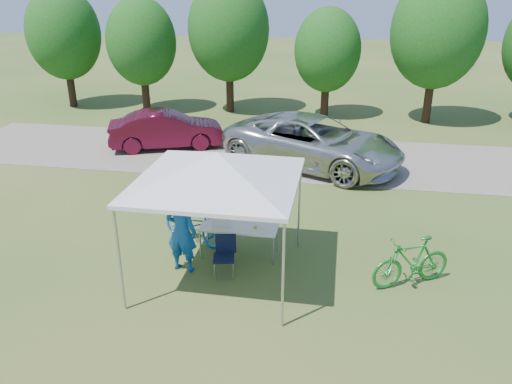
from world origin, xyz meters
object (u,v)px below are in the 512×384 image
(bike_green, at_px, (411,262))
(sedan, at_px, (167,129))
(cooler, at_px, (222,219))
(cyclist, at_px, (181,232))
(folding_chair, at_px, (225,252))
(folding_table, at_px, (239,228))
(bike_blue, at_px, (193,224))
(minivan, at_px, (313,142))

(bike_green, bearing_deg, sedan, -162.67)
(cooler, xyz_separation_m, cyclist, (-0.67, -0.85, 0.05))
(folding_chair, bearing_deg, folding_table, 68.16)
(cooler, distance_m, sedan, 8.33)
(folding_table, height_order, bike_blue, bike_blue)
(bike_blue, relative_size, sedan, 0.41)
(cyclist, bearing_deg, sedan, -61.70)
(cyclist, distance_m, sedan, 8.82)
(folding_chair, height_order, sedan, sedan)
(folding_chair, bearing_deg, minivan, 66.97)
(cooler, height_order, sedan, sedan)
(folding_table, bearing_deg, cooler, -180.00)
(folding_chair, xyz_separation_m, minivan, (1.35, 7.08, 0.35))
(bike_blue, bearing_deg, bike_green, -78.42)
(bike_blue, distance_m, minivan, 6.33)
(folding_table, height_order, cooler, cooler)
(folding_chair, xyz_separation_m, bike_blue, (-1.06, 1.24, -0.06))
(cooler, xyz_separation_m, sedan, (-3.89, 7.36, -0.16))
(cooler, xyz_separation_m, bike_green, (4.07, -0.61, -0.34))
(cooler, distance_m, bike_blue, 1.01)
(folding_chair, xyz_separation_m, bike_green, (3.82, 0.21, 0.02))
(folding_table, xyz_separation_m, bike_blue, (-1.20, 0.42, -0.23))
(bike_green, height_order, sedan, sedan)
(cooler, relative_size, bike_green, 0.24)
(sedan, bearing_deg, cyclist, -179.52)
(folding_chair, bearing_deg, cooler, 94.51)
(cooler, height_order, bike_blue, cooler)
(bike_blue, bearing_deg, minivan, 1.10)
(cooler, distance_m, minivan, 6.46)
(cooler, height_order, bike_green, bike_green)
(folding_chair, bearing_deg, bike_blue, 118.28)
(folding_chair, distance_m, bike_blue, 1.63)
(folding_table, relative_size, bike_green, 0.99)
(folding_chair, distance_m, sedan, 9.17)
(cooler, height_order, cyclist, cyclist)
(cyclist, relative_size, bike_blue, 1.08)
(bike_green, bearing_deg, folding_table, -127.00)
(minivan, bearing_deg, sedan, 101.70)
(cyclist, relative_size, sedan, 0.44)
(folding_chair, bearing_deg, bike_green, -9.12)
(folding_table, relative_size, folding_chair, 2.02)
(folding_chair, height_order, bike_green, bike_green)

